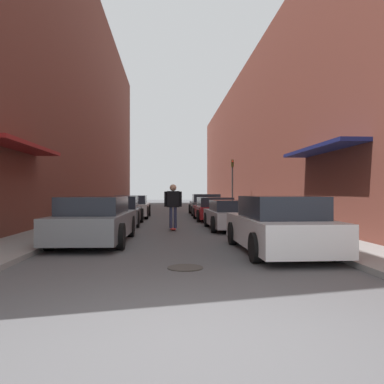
% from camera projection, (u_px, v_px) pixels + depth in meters
% --- Properties ---
extents(ground, '(102.22, 102.22, 0.00)m').
position_uv_depth(ground, '(172.00, 217.00, 22.40)').
color(ground, '#515154').
extents(curb_strip_left, '(1.80, 46.46, 0.12)m').
position_uv_depth(curb_strip_left, '(111.00, 212.00, 26.75)').
color(curb_strip_left, gray).
rests_on(curb_strip_left, ground).
extents(curb_strip_right, '(1.80, 46.46, 0.12)m').
position_uv_depth(curb_strip_right, '(229.00, 212.00, 27.33)').
color(curb_strip_right, gray).
rests_on(curb_strip_right, ground).
extents(building_row_left, '(4.90, 46.46, 15.70)m').
position_uv_depth(building_row_left, '(70.00, 103.00, 26.55)').
color(building_row_left, brown).
rests_on(building_row_left, ground).
extents(building_row_right, '(4.90, 46.46, 10.42)m').
position_uv_depth(building_row_right, '(268.00, 142.00, 27.52)').
color(building_row_right, brown).
rests_on(building_row_right, ground).
extents(parked_car_left_0, '(1.99, 4.68, 1.35)m').
position_uv_depth(parked_car_left_0, '(95.00, 220.00, 10.91)').
color(parked_car_left_0, gray).
rests_on(parked_car_left_0, ground).
extents(parked_car_left_1, '(2.02, 4.20, 1.30)m').
position_uv_depth(parked_car_left_1, '(119.00, 211.00, 16.78)').
color(parked_car_left_1, '#515459').
rests_on(parked_car_left_1, ground).
extents(parked_car_left_2, '(2.07, 4.34, 1.29)m').
position_uv_depth(parked_car_left_2, '(132.00, 207.00, 21.78)').
color(parked_car_left_2, silver).
rests_on(parked_car_left_2, ground).
extents(parked_car_right_0, '(1.96, 4.40, 1.38)m').
position_uv_depth(parked_car_right_0, '(278.00, 226.00, 9.19)').
color(parked_car_right_0, silver).
rests_on(parked_car_right_0, ground).
extents(parked_car_right_1, '(1.88, 3.99, 1.17)m').
position_uv_depth(parked_car_right_1, '(231.00, 215.00, 14.85)').
color(parked_car_right_1, '#B7B7BC').
rests_on(parked_car_right_1, ground).
extents(parked_car_right_2, '(2.05, 4.03, 1.21)m').
position_uv_depth(parked_car_right_2, '(214.00, 209.00, 19.69)').
color(parked_car_right_2, maroon).
rests_on(parked_car_right_2, ground).
extents(parked_car_right_3, '(2.06, 4.27, 1.35)m').
position_uv_depth(parked_car_right_3, '(206.00, 205.00, 24.62)').
color(parked_car_right_3, '#515459').
rests_on(parked_car_right_3, ground).
extents(skateboarder, '(0.69, 0.78, 1.79)m').
position_uv_depth(skateboarder, '(173.00, 202.00, 14.55)').
color(skateboarder, '#B2231E').
rests_on(skateboarder, ground).
extents(manhole_cover, '(0.70, 0.70, 0.02)m').
position_uv_depth(manhole_cover, '(185.00, 268.00, 7.29)').
color(manhole_cover, '#332D28').
rests_on(manhole_cover, ground).
extents(traffic_light, '(0.16, 0.22, 3.43)m').
position_uv_depth(traffic_light, '(232.00, 180.00, 23.82)').
color(traffic_light, '#2D2D2D').
rests_on(traffic_light, curb_strip_right).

